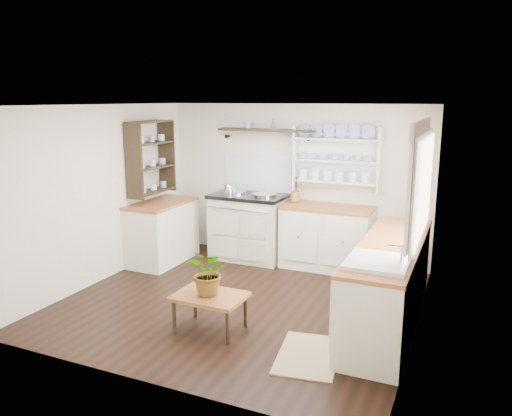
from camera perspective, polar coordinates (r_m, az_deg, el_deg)
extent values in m
cube|color=black|center=(6.07, -1.82, -10.58)|extent=(4.00, 3.80, 0.01)
cube|color=#EDE4CD|center=(7.45, 4.44, 2.93)|extent=(4.00, 0.02, 2.30)
cube|color=#EDE4CD|center=(5.20, 18.40, -1.81)|extent=(0.02, 3.80, 2.30)
cube|color=#EDE4CD|center=(6.82, -17.25, 1.52)|extent=(0.02, 3.80, 2.30)
cube|color=white|center=(5.59, -1.98, 11.67)|extent=(4.00, 3.80, 0.01)
cube|color=white|center=(5.28, 18.39, 2.28)|extent=(0.04, 1.40, 1.00)
cube|color=white|center=(5.28, 18.18, 2.30)|extent=(0.02, 1.50, 1.10)
cube|color=beige|center=(5.22, 18.39, 8.59)|extent=(0.04, 1.55, 0.18)
cube|color=beige|center=(7.51, -0.79, -2.29)|extent=(1.06, 0.69, 0.93)
cube|color=black|center=(7.40, -0.80, 1.40)|extent=(1.10, 0.73, 0.05)
cylinder|color=silver|center=(7.50, -2.50, 1.84)|extent=(0.36, 0.36, 0.03)
cylinder|color=silver|center=(7.30, 0.94, 1.56)|extent=(0.36, 0.36, 0.03)
cylinder|color=silver|center=(7.09, -2.09, -0.19)|extent=(0.95, 0.02, 0.02)
cube|color=white|center=(7.15, 8.09, -3.39)|extent=(1.25, 0.60, 0.88)
cube|color=brown|center=(7.04, 8.20, 0.05)|extent=(1.27, 0.63, 0.04)
cube|color=white|center=(5.54, 14.89, -8.44)|extent=(0.60, 2.40, 0.88)
cube|color=brown|center=(5.40, 15.15, -4.07)|extent=(0.62, 2.43, 0.04)
cube|color=white|center=(4.72, 13.67, -7.41)|extent=(0.55, 0.60, 0.28)
cylinder|color=silver|center=(4.63, 16.24, -5.33)|extent=(0.02, 0.02, 0.22)
cube|color=white|center=(7.48, -10.66, -2.77)|extent=(0.60, 1.10, 0.88)
cube|color=brown|center=(7.38, -10.80, 0.53)|extent=(0.62, 1.13, 0.04)
cube|color=white|center=(7.19, 9.35, 5.68)|extent=(1.20, 0.03, 0.90)
cube|color=white|center=(7.10, 9.17, 5.61)|extent=(1.20, 0.22, 0.02)
cylinder|color=navy|center=(7.09, 9.27, 7.78)|extent=(0.20, 0.02, 0.20)
cube|color=black|center=(7.39, 1.24, 8.90)|extent=(1.50, 0.24, 0.04)
cone|color=black|center=(7.73, -3.07, 8.22)|extent=(0.06, 0.20, 0.06)
cone|color=black|center=(7.24, 6.25, 7.88)|extent=(0.06, 0.20, 0.06)
cube|color=black|center=(7.36, -11.91, 5.73)|extent=(0.28, 0.80, 1.05)
cylinder|color=olive|center=(7.25, 4.50, 1.35)|extent=(0.13, 0.13, 0.15)
cube|color=brown|center=(5.25, -5.30, -10.04)|extent=(0.72, 0.52, 0.04)
cylinder|color=black|center=(5.32, -9.34, -12.14)|extent=(0.04, 0.04, 0.35)
cylinder|color=black|center=(5.64, -6.98, -10.62)|extent=(0.04, 0.04, 0.35)
cylinder|color=black|center=(5.03, -3.30, -13.50)|extent=(0.04, 0.04, 0.35)
cylinder|color=black|center=(5.36, -1.20, -11.76)|extent=(0.04, 0.04, 0.35)
imported|color=#3F7233|center=(5.16, -5.35, -7.34)|extent=(0.51, 0.47, 0.49)
cube|color=olive|center=(4.92, 5.98, -16.39)|extent=(0.67, 0.92, 0.02)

